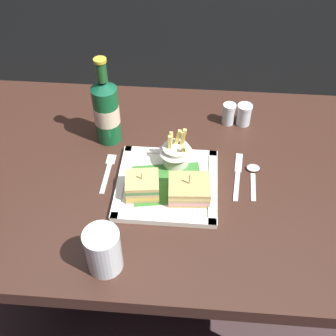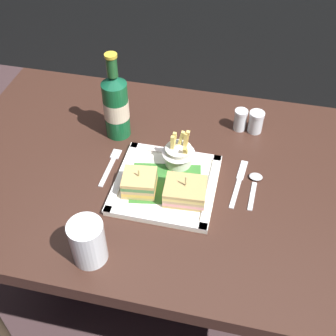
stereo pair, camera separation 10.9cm
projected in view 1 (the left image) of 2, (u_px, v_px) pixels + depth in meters
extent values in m
plane|color=#402D2F|center=(169.00, 303.00, 1.66)|extent=(6.00, 6.00, 0.00)
cube|color=#3A221A|center=(169.00, 177.00, 1.16)|extent=(1.22, 0.76, 0.04)
cylinder|color=#3E211D|center=(38.00, 177.00, 1.66)|extent=(0.08, 0.08, 0.68)
cylinder|color=#3B2611|center=(318.00, 194.00, 1.60)|extent=(0.08, 0.08, 0.68)
cube|color=white|center=(167.00, 185.00, 1.10)|extent=(0.25, 0.25, 0.01)
cube|color=#34742D|center=(167.00, 183.00, 1.10)|extent=(0.20, 0.17, 0.00)
cube|color=white|center=(163.00, 219.00, 1.01)|extent=(0.25, 0.02, 0.01)
cube|color=white|center=(170.00, 152.00, 1.18)|extent=(0.25, 0.02, 0.01)
cube|color=white|center=(121.00, 180.00, 1.10)|extent=(0.02, 0.25, 0.01)
cube|color=white|center=(213.00, 185.00, 1.09)|extent=(0.02, 0.25, 0.01)
cube|color=tan|center=(143.00, 191.00, 1.07)|extent=(0.09, 0.08, 0.01)
cube|color=#E1B24D|center=(142.00, 188.00, 1.07)|extent=(0.09, 0.08, 0.01)
cube|color=tan|center=(142.00, 186.00, 1.06)|extent=(0.09, 0.08, 0.01)
cube|color=#50864A|center=(142.00, 183.00, 1.05)|extent=(0.09, 0.08, 0.01)
cube|color=tan|center=(142.00, 180.00, 1.05)|extent=(0.09, 0.08, 0.01)
cylinder|color=tan|center=(142.00, 183.00, 1.05)|extent=(0.00, 0.00, 0.07)
cube|color=tan|center=(189.00, 194.00, 1.07)|extent=(0.11, 0.09, 0.01)
cube|color=pink|center=(189.00, 192.00, 1.06)|extent=(0.11, 0.09, 0.01)
cube|color=tan|center=(189.00, 189.00, 1.06)|extent=(0.11, 0.09, 0.01)
cube|color=#E7CB72|center=(189.00, 187.00, 1.05)|extent=(0.11, 0.09, 0.01)
cube|color=tan|center=(189.00, 184.00, 1.04)|extent=(0.11, 0.09, 0.01)
cylinder|color=tan|center=(189.00, 185.00, 1.05)|extent=(0.00, 0.00, 0.07)
cylinder|color=silver|center=(176.00, 155.00, 1.13)|extent=(0.07, 0.07, 0.06)
cone|color=white|center=(176.00, 148.00, 1.11)|extent=(0.09, 0.09, 0.03)
cube|color=#E5CF69|center=(170.00, 143.00, 1.12)|extent=(0.01, 0.02, 0.06)
cube|color=#D6C35F|center=(177.00, 141.00, 1.11)|extent=(0.02, 0.01, 0.07)
cube|color=#DFC061|center=(182.00, 142.00, 1.11)|extent=(0.01, 0.01, 0.07)
cube|color=#E1C666|center=(168.00, 146.00, 1.11)|extent=(0.01, 0.01, 0.06)
cube|color=#E0C059|center=(184.00, 151.00, 1.10)|extent=(0.02, 0.02, 0.05)
cube|color=#E5D785|center=(169.00, 144.00, 1.11)|extent=(0.01, 0.03, 0.06)
cube|color=#EED177|center=(170.00, 144.00, 1.12)|extent=(0.01, 0.02, 0.06)
cube|color=#F0C464|center=(183.00, 140.00, 1.11)|extent=(0.02, 0.02, 0.08)
cylinder|color=#145B2F|center=(107.00, 115.00, 1.18)|extent=(0.07, 0.07, 0.17)
cone|color=#135235|center=(103.00, 85.00, 1.11)|extent=(0.07, 0.07, 0.02)
cylinder|color=#1C5428|center=(101.00, 71.00, 1.08)|extent=(0.03, 0.03, 0.06)
cylinder|color=gold|center=(100.00, 60.00, 1.06)|extent=(0.03, 0.03, 0.01)
cylinder|color=beige|center=(107.00, 114.00, 1.17)|extent=(0.07, 0.07, 0.05)
cylinder|color=silver|center=(103.00, 250.00, 0.90)|extent=(0.08, 0.08, 0.11)
cylinder|color=silver|center=(104.00, 255.00, 0.92)|extent=(0.07, 0.07, 0.07)
cube|color=silver|center=(106.00, 178.00, 1.12)|extent=(0.01, 0.11, 0.00)
cube|color=silver|center=(111.00, 159.00, 1.17)|extent=(0.02, 0.04, 0.00)
cube|color=silver|center=(237.00, 186.00, 1.10)|extent=(0.02, 0.10, 0.00)
cube|color=silver|center=(239.00, 163.00, 1.16)|extent=(0.02, 0.07, 0.00)
cube|color=silver|center=(253.00, 187.00, 1.10)|extent=(0.02, 0.10, 0.00)
ellipsoid|color=silver|center=(253.00, 168.00, 1.14)|extent=(0.04, 0.03, 0.01)
cylinder|color=silver|center=(229.00, 115.00, 1.27)|extent=(0.04, 0.04, 0.06)
cylinder|color=white|center=(228.00, 118.00, 1.27)|extent=(0.03, 0.03, 0.03)
cylinder|color=silver|center=(230.00, 106.00, 1.24)|extent=(0.04, 0.04, 0.01)
cylinder|color=silver|center=(244.00, 116.00, 1.26)|extent=(0.04, 0.04, 0.06)
cylinder|color=#33301B|center=(243.00, 119.00, 1.27)|extent=(0.04, 0.04, 0.03)
cylinder|color=silver|center=(245.00, 107.00, 1.24)|extent=(0.04, 0.04, 0.01)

